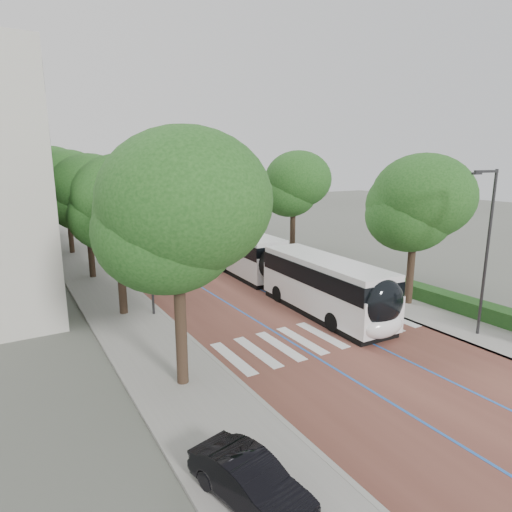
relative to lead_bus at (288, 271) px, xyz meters
The scene contains 19 objects.
ground 7.75m from the lead_bus, 108.72° to the right, with size 160.00×160.00×0.00m, color #51544C.
road 32.95m from the lead_bus, 94.24° to the left, with size 11.00×140.00×0.02m, color #572E27.
sidewalk_left 34.33m from the lead_bus, 106.84° to the left, with size 4.00×140.00×0.12m, color gray.
sidewalk_right 33.25m from the lead_bus, 81.22° to the left, with size 4.00×140.00×0.12m, color gray.
kerb_left 33.83m from the lead_bus, 103.75° to the left, with size 0.20×140.00×0.14m, color gray.
kerb_right 33.01m from the lead_bus, 84.49° to the left, with size 0.20×140.00×0.14m, color gray.
zebra_crossing 6.76m from the lead_bus, 109.86° to the right, with size 10.55×3.60×0.01m.
lane_line_left 33.11m from the lead_bus, 97.01° to the left, with size 0.12×126.00×0.01m, color blue.
lane_line_right 32.87m from the lead_bus, 91.45° to the left, with size 0.12×126.00×0.01m, color blue.
hedge 9.86m from the lead_bus, 47.12° to the right, with size 1.20×14.00×0.80m, color #153D16.
streetlight_near 11.46m from the lead_bus, 67.65° to the right, with size 1.82×0.20×8.00m.
streetlight_far 15.73m from the lead_bus, 74.23° to the left, with size 1.82×0.20×8.00m.
lamp_post_left 8.93m from the lead_bus, behind, with size 0.14×0.14×8.00m, color #2B2B2D.
trees_left 22.43m from the lead_bus, 116.97° to the left, with size 6.30×61.16×9.57m.
trees_right 16.03m from the lead_bus, 69.84° to the left, with size 5.80×47.63×9.22m.
lead_bus is the anchor object (origin of this frame).
bus_queued_0 15.87m from the lead_bus, 90.35° to the left, with size 2.70×12.43×3.20m.
bus_queued_1 28.40m from the lead_bus, 91.14° to the left, with size 3.18×12.51×3.20m.
parked_car 17.37m from the lead_bus, 128.04° to the right, with size 1.26×3.62×1.19m, color black.
Camera 1 is at (-12.82, -14.39, 8.46)m, focal length 30.00 mm.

